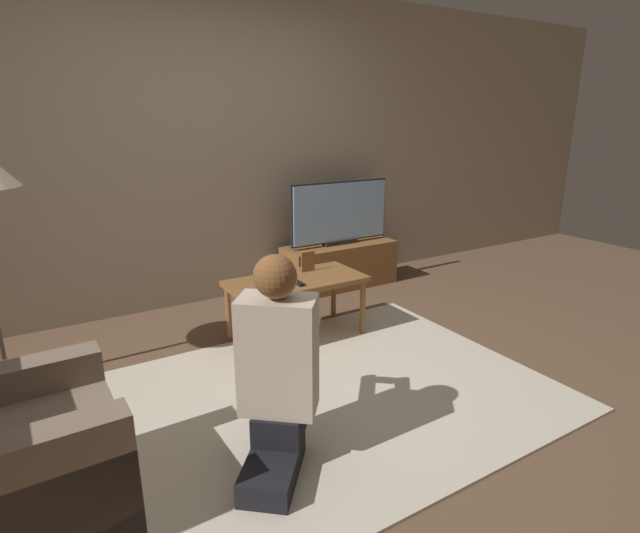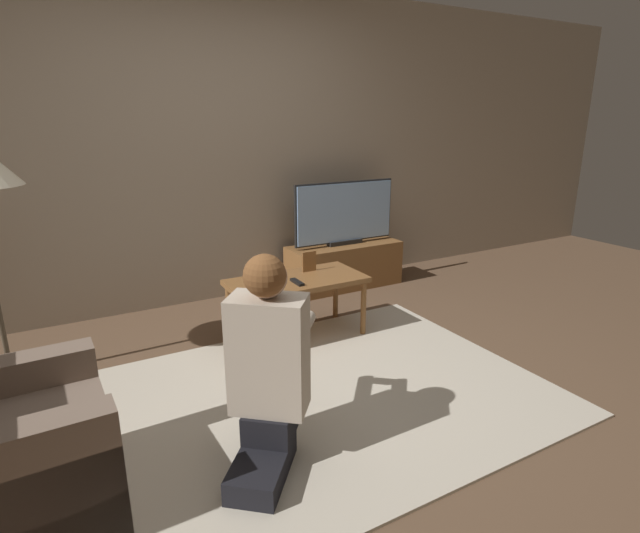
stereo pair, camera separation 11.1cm
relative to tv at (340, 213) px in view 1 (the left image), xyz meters
The scene contains 9 objects.
ground_plane 2.11m from the tv, 125.82° to the right, with size 10.00×10.00×0.00m, color brown.
wall_back 1.34m from the tv, 164.59° to the left, with size 10.00×0.06×2.60m.
rug 2.11m from the tv, 125.82° to the right, with size 2.57×1.90×0.02m.
tv_stand 0.50m from the tv, 90.00° to the right, with size 1.09×0.38×0.41m.
tv is the anchor object (origin of this frame).
coffee_table 1.26m from the tv, 137.99° to the right, with size 0.96×0.47×0.46m.
person_kneeling 2.56m from the tv, 129.66° to the right, with size 0.68×0.75×0.99m.
picture_frame 1.05m from the tv, 136.60° to the right, with size 0.11×0.01×0.15m.
remote 1.34m from the tv, 136.20° to the right, with size 0.04×0.15×0.02m.
Camera 1 is at (-1.34, -2.15, 1.55)m, focal length 28.00 mm.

